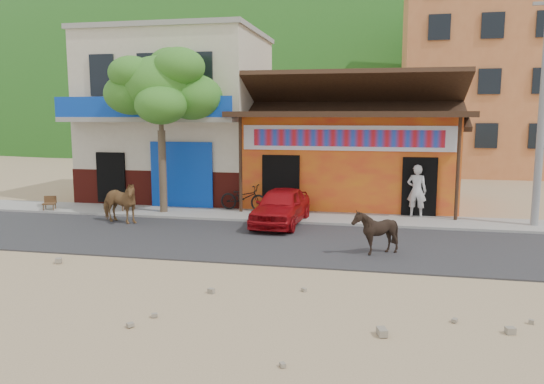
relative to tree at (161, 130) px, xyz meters
The scene contains 16 objects.
ground 8.03m from the tree, 51.58° to the right, with size 120.00×120.00×0.00m, color #9E825B.
road 6.45m from the tree, 35.66° to the right, with size 60.00×5.00×0.04m, color #28282B.
sidewalk 5.53m from the tree, ahead, with size 60.00×2.00×0.12m, color gray.
dance_club 7.93m from the tree, 32.47° to the left, with size 8.00×6.00×3.60m, color orange.
cafe_building 4.31m from the tree, 102.09° to the left, with size 7.00×6.00×7.00m, color beige.
apartment_front 22.90m from the tree, 53.23° to the left, with size 9.00×9.00×12.00m, color #CC723F.
hillside 64.97m from the tree, 85.90° to the left, with size 100.00×40.00×24.00m, color #194C14.
tree is the anchor object (origin of this frame).
utility_pole 12.84m from the tree, ahead, with size 0.24×0.24×8.00m, color gray.
cow_tan 3.13m from the tree, 113.42° to the right, with size 0.76×1.67×1.41m, color olive.
cow_dark 9.18m from the tree, 28.70° to the right, with size 0.97×1.09×1.21m, color black.
red_car 5.32m from the tree, 12.22° to the right, with size 1.47×3.65×1.24m, color #A30B11.
scooter 3.88m from the tree, 16.69° to the left, with size 0.65×1.86×0.98m, color black.
pedestrian 9.38m from the tree, ahead, with size 0.67×0.44×1.85m, color silver.
cafe_chair_left 5.10m from the tree, behind, with size 0.44×0.44×0.95m, color #492C18, non-canonical shape.
cafe_chair_right 2.88m from the tree, behind, with size 0.45×0.45×0.96m, color #532C1B, non-canonical shape.
Camera 1 is at (3.26, -12.31, 3.70)m, focal length 35.00 mm.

